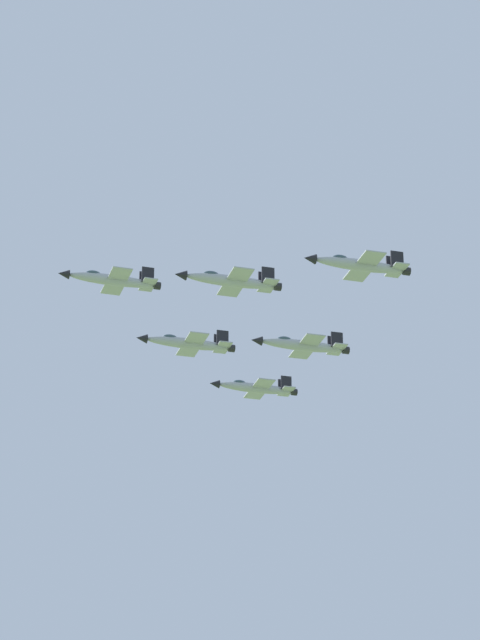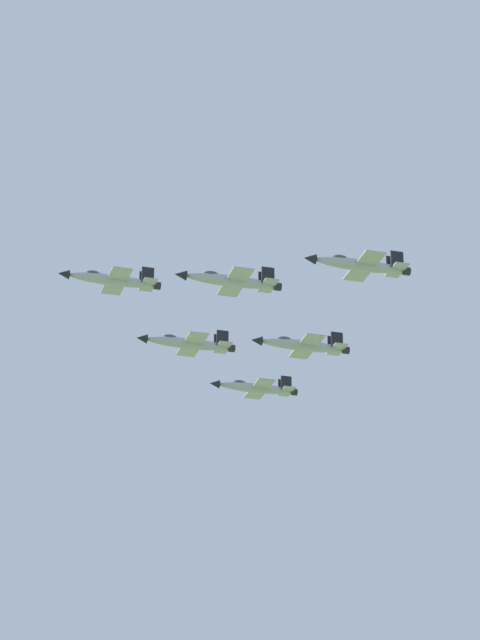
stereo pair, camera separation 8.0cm
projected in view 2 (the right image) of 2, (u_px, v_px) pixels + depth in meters
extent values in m
ellipsoid|color=#9EA3A8|center=(112.00, 280.00, 229.58)|extent=(12.78, 9.11, 1.80)
cone|color=black|center=(64.00, 274.00, 227.55)|extent=(2.35, 2.27, 1.53)
ellipsoid|color=#334751|center=(93.00, 274.00, 229.06)|extent=(2.76, 2.44, 1.05)
cube|color=#9EA3A8|center=(116.00, 281.00, 229.72)|extent=(8.12, 10.17, 0.18)
cube|color=black|center=(122.00, 269.00, 225.80)|extent=(2.81, 2.15, 0.22)
cube|color=black|center=(111.00, 292.00, 233.69)|extent=(2.81, 2.15, 0.22)
cube|color=#9EA3A8|center=(148.00, 285.00, 231.11)|extent=(4.46, 5.24, 0.18)
cube|color=black|center=(148.00, 275.00, 230.78)|extent=(1.82, 1.29, 2.61)
cube|color=black|center=(145.00, 279.00, 232.36)|extent=(1.82, 1.29, 2.61)
cylinder|color=black|center=(157.00, 286.00, 231.50)|extent=(1.53, 1.60, 1.26)
ellipsoid|color=#9EA3A8|center=(231.00, 281.00, 219.87)|extent=(13.02, 9.06, 1.83)
cone|color=black|center=(180.00, 275.00, 217.92)|extent=(2.37, 2.28, 1.55)
ellipsoid|color=#334751|center=(211.00, 275.00, 219.38)|extent=(2.79, 2.45, 1.07)
cube|color=#9EA3A8|center=(235.00, 282.00, 220.01)|extent=(8.12, 10.33, 0.18)
cube|color=black|center=(243.00, 269.00, 216.02)|extent=(2.86, 2.15, 0.22)
cube|color=black|center=(227.00, 294.00, 224.04)|extent=(2.86, 2.15, 0.22)
cube|color=#9EA3A8|center=(268.00, 286.00, 221.35)|extent=(4.47, 5.31, 0.18)
cube|color=black|center=(268.00, 275.00, 221.02)|extent=(1.85, 1.28, 2.64)
cube|color=black|center=(265.00, 280.00, 222.62)|extent=(1.85, 1.28, 2.64)
cylinder|color=black|center=(278.00, 287.00, 221.73)|extent=(1.54, 1.62, 1.28)
ellipsoid|color=#9EA3A8|center=(188.00, 343.00, 243.97)|extent=(13.26, 9.28, 1.86)
cone|color=black|center=(142.00, 338.00, 241.96)|extent=(2.42, 2.33, 1.58)
ellipsoid|color=#334751|center=(170.00, 338.00, 243.46)|extent=(2.85, 2.50, 1.09)
cube|color=#9EA3A8|center=(192.00, 345.00, 244.11)|extent=(8.31, 10.52, 0.19)
cube|color=black|center=(199.00, 334.00, 240.05)|extent=(2.91, 2.20, 0.22)
cube|color=black|center=(186.00, 354.00, 248.21)|extent=(2.91, 2.20, 0.22)
cube|color=#9EA3A8|center=(223.00, 347.00, 245.49)|extent=(4.57, 5.42, 0.19)
cube|color=black|center=(223.00, 338.00, 245.15)|extent=(1.88, 1.31, 2.69)
cube|color=black|center=(220.00, 342.00, 246.79)|extent=(1.88, 1.31, 2.69)
cylinder|color=black|center=(232.00, 348.00, 245.88)|extent=(1.57, 1.65, 1.30)
ellipsoid|color=#9EA3A8|center=(360.00, 265.00, 211.30)|extent=(12.73, 8.96, 1.79)
cone|color=black|center=(310.00, 259.00, 209.34)|extent=(2.33, 2.24, 1.52)
ellipsoid|color=#334751|center=(340.00, 258.00, 210.80)|extent=(2.74, 2.41, 1.04)
cube|color=#9EA3A8|center=(364.00, 266.00, 211.43)|extent=(8.01, 10.11, 0.18)
cube|color=black|center=(375.00, 253.00, 207.53)|extent=(2.79, 2.12, 0.21)
cube|color=black|center=(354.00, 279.00, 215.38)|extent=(2.79, 2.12, 0.21)
cube|color=#9EA3A8|center=(397.00, 270.00, 212.78)|extent=(4.40, 5.21, 0.18)
cube|color=black|center=(397.00, 259.00, 212.45)|extent=(1.81, 1.27, 2.59)
cube|color=black|center=(393.00, 265.00, 214.02)|extent=(1.81, 1.27, 2.59)
cylinder|color=black|center=(406.00, 271.00, 213.16)|extent=(1.51, 1.59, 1.25)
ellipsoid|color=#9EA3A8|center=(256.00, 388.00, 259.30)|extent=(12.65, 8.85, 1.78)
cone|color=black|center=(214.00, 384.00, 257.38)|extent=(2.31, 2.22, 1.51)
ellipsoid|color=#334751|center=(239.00, 383.00, 258.81)|extent=(2.71, 2.39, 1.04)
cube|color=#9EA3A8|center=(259.00, 389.00, 259.43)|extent=(7.92, 10.04, 0.18)
cube|color=black|center=(266.00, 380.00, 255.56)|extent=(2.77, 2.10, 0.21)
cube|color=black|center=(252.00, 397.00, 263.34)|extent=(2.77, 2.10, 0.21)
cube|color=#9EA3A8|center=(286.00, 391.00, 260.75)|extent=(4.36, 5.17, 0.18)
cube|color=black|center=(286.00, 383.00, 260.42)|extent=(1.80, 1.25, 2.57)
cube|color=black|center=(283.00, 386.00, 261.98)|extent=(1.80, 1.25, 2.57)
cylinder|color=black|center=(294.00, 392.00, 261.12)|extent=(1.50, 1.58, 1.24)
ellipsoid|color=#9EA3A8|center=(303.00, 345.00, 234.37)|extent=(12.94, 8.89, 1.81)
cone|color=black|center=(256.00, 340.00, 232.49)|extent=(2.35, 2.26, 1.54)
ellipsoid|color=#334751|center=(284.00, 340.00, 233.91)|extent=(2.76, 2.42, 1.06)
cube|color=#9EA3A8|center=(307.00, 347.00, 234.50)|extent=(7.99, 10.25, 0.18)
cube|color=black|center=(315.00, 336.00, 230.54)|extent=(2.83, 2.11, 0.22)
cube|color=black|center=(298.00, 357.00, 238.50)|extent=(2.83, 2.11, 0.22)
cube|color=#9EA3A8|center=(337.00, 349.00, 235.79)|extent=(4.41, 5.27, 0.18)
cube|color=black|center=(337.00, 340.00, 235.47)|extent=(1.84, 1.26, 2.61)
cube|color=black|center=(333.00, 344.00, 237.06)|extent=(1.84, 1.26, 2.61)
cylinder|color=black|center=(346.00, 350.00, 236.16)|extent=(1.52, 1.60, 1.27)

